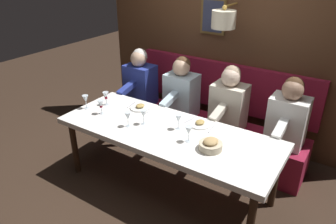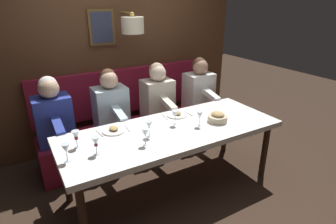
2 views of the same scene
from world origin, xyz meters
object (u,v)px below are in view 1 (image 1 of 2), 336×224
at_px(wine_glass_3, 128,116).
at_px(diner_nearest, 288,115).
at_px(wine_glass_0, 189,131).
at_px(diner_middle, 181,89).
at_px(wine_glass_2, 144,114).
at_px(diner_far, 140,79).
at_px(bread_bowl, 211,145).
at_px(diner_near, 229,100).
at_px(wine_glass_5, 178,119).
at_px(wine_glass_1, 101,104).
at_px(wine_glass_6, 86,99).
at_px(wine_glass_4, 106,96).
at_px(dining_table, 167,135).

bearing_deg(wine_glass_3, diner_nearest, -52.86).
relative_size(diner_nearest, wine_glass_0, 4.82).
bearing_deg(diner_middle, wine_glass_2, -174.91).
xyz_separation_m(diner_far, bread_bowl, (-0.97, -1.57, -0.03)).
bearing_deg(diner_near, wine_glass_5, 164.99).
bearing_deg(wine_glass_3, wine_glass_1, 81.90).
xyz_separation_m(wine_glass_2, wine_glass_5, (0.11, -0.36, 0.00)).
bearing_deg(wine_glass_6, wine_glass_2, -85.63).
xyz_separation_m(wine_glass_3, bread_bowl, (0.07, -0.92, -0.07)).
distance_m(diner_far, wine_glass_5, 1.38).
bearing_deg(wine_glass_4, dining_table, -96.93).
bearing_deg(diner_middle, wine_glass_5, -150.93).
bearing_deg(dining_table, wine_glass_1, 96.38).
xyz_separation_m(diner_far, wine_glass_2, (-0.91, -0.75, 0.04)).
relative_size(diner_nearest, wine_glass_2, 4.82).
distance_m(diner_near, wine_glass_0, 0.96).
xyz_separation_m(diner_nearest, diner_middle, (0.00, 1.35, 0.00)).
height_order(diner_far, wine_glass_5, diner_far).
bearing_deg(wine_glass_5, diner_near, -15.01).
height_order(diner_far, bread_bowl, diner_far).
xyz_separation_m(wine_glass_0, wine_glass_6, (-0.01, 1.37, 0.00)).
bearing_deg(wine_glass_2, wine_glass_4, 78.12).
distance_m(diner_nearest, wine_glass_0, 1.18).
bearing_deg(wine_glass_2, wine_glass_0, -94.88).
xyz_separation_m(wine_glass_1, bread_bowl, (0.01, -1.37, -0.07)).
xyz_separation_m(wine_glass_5, wine_glass_6, (-0.17, 1.16, 0.00)).
distance_m(wine_glass_5, wine_glass_6, 1.18).
distance_m(diner_near, diner_far, 1.33).
bearing_deg(wine_glass_2, bread_bowl, -94.14).
distance_m(wine_glass_0, wine_glass_5, 0.26).
xyz_separation_m(wine_glass_3, wine_glass_4, (0.27, 0.56, -0.00)).
xyz_separation_m(wine_glass_2, wine_glass_3, (-0.13, 0.11, 0.00)).
relative_size(wine_glass_2, wine_glass_6, 1.00).
xyz_separation_m(dining_table, wine_glass_0, (-0.07, -0.29, 0.18)).
height_order(diner_middle, wine_glass_3, diner_middle).
height_order(wine_glass_6, bread_bowl, wine_glass_6).
xyz_separation_m(wine_glass_0, wine_glass_1, (-0.02, 1.12, -0.00)).
bearing_deg(dining_table, bread_bowl, -98.97).
relative_size(wine_glass_1, wine_glass_6, 1.00).
height_order(diner_far, wine_glass_4, diner_far).
xyz_separation_m(diner_middle, wine_glass_2, (-0.91, -0.08, 0.04)).
bearing_deg(wine_glass_5, diner_nearest, -48.38).
relative_size(dining_table, wine_glass_3, 14.24).
bearing_deg(wine_glass_0, wine_glass_3, 96.86).
bearing_deg(wine_glass_6, diner_nearest, -64.86).
distance_m(diner_middle, wine_glass_5, 0.92).
relative_size(diner_near, bread_bowl, 3.60).
xyz_separation_m(diner_near, wine_glass_3, (-1.04, 0.68, 0.04)).
xyz_separation_m(wine_glass_4, bread_bowl, (-0.20, -1.49, -0.07)).
xyz_separation_m(diner_nearest, wine_glass_2, (-0.91, 1.26, 0.04)).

